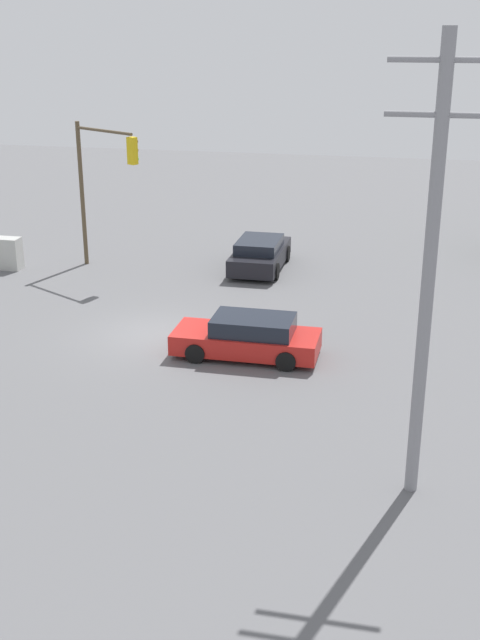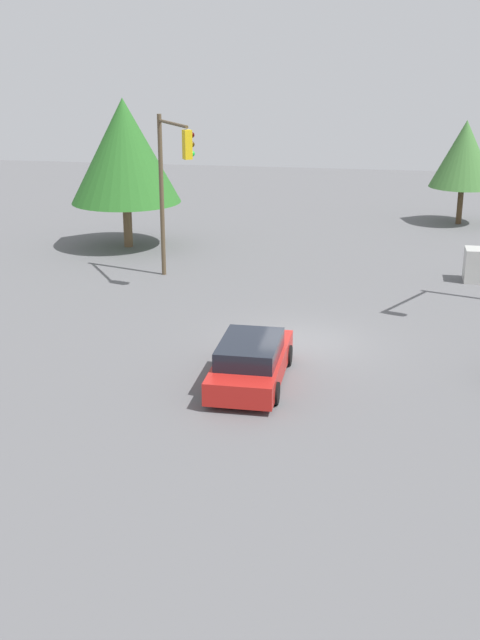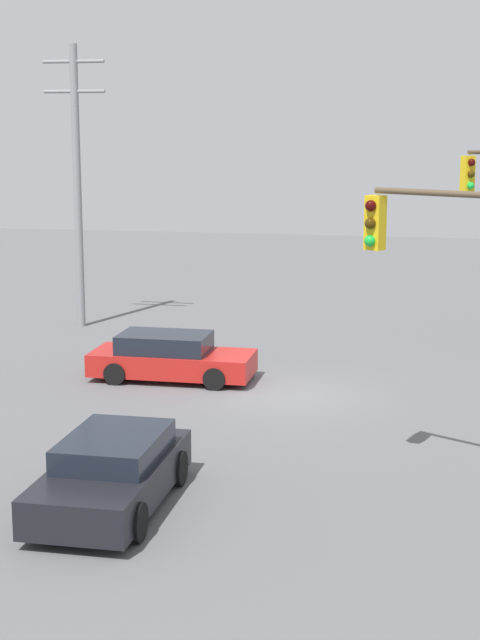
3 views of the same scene
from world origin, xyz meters
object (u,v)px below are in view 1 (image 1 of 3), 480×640
Objects in this scene: electrical_cabinet at (8,253)px; sedan_dark at (260,254)px; traffic_signal_main at (102,172)px; sedan_red at (248,337)px.

sedan_dark is at bearing -167.69° from electrical_cabinet.
sedan_red is at bearing -16.59° from traffic_signal_main.
sedan_red is 11.67m from traffic_signal_main.
sedan_dark is at bearing 42.01° from traffic_signal_main.
sedan_red is at bearing 149.11° from electrical_cabinet.
electrical_cabinet is at bearing -167.69° from sedan_dark.
sedan_dark is 0.73× the size of traffic_signal_main.
traffic_signal_main is at bearing -168.91° from electrical_cabinet.
traffic_signal_main reaches higher than electrical_cabinet.
electrical_cabinet is (4.12, 0.81, -3.48)m from traffic_signal_main.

